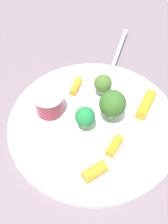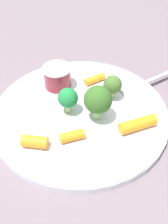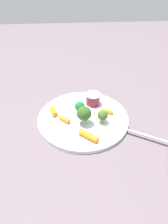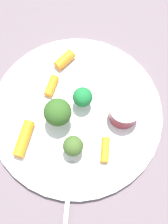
{
  "view_description": "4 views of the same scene",
  "coord_description": "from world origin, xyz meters",
  "px_view_note": "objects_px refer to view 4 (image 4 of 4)",
  "views": [
    {
      "loc": [
        0.25,
        -0.07,
        0.37
      ],
      "look_at": [
        -0.01,
        -0.01,
        0.02
      ],
      "focal_mm": 42.3,
      "sensor_mm": 36.0,
      "label": 1
    },
    {
      "loc": [
        0.27,
        0.15,
        0.31
      ],
      "look_at": [
        0.01,
        0.01,
        0.02
      ],
      "focal_mm": 42.45,
      "sensor_mm": 36.0,
      "label": 2
    },
    {
      "loc": [
        0.04,
        0.46,
        0.4
      ],
      "look_at": [
        -0.0,
        -0.01,
        0.02
      ],
      "focal_mm": 30.86,
      "sensor_mm": 36.0,
      "label": 3
    },
    {
      "loc": [
        -0.17,
        0.07,
        0.5
      ],
      "look_at": [
        -0.01,
        -0.01,
        0.02
      ],
      "focal_mm": 50.74,
      "sensor_mm": 36.0,
      "label": 4
    }
  ],
  "objects_px": {
    "plate": "(76,114)",
    "sauce_cup": "(124,111)",
    "carrot_stick_1": "(65,60)",
    "fork": "(66,221)",
    "carrot_stick_2": "(24,139)",
    "broccoli_floret_0": "(73,146)",
    "carrot_stick_0": "(51,86)",
    "carrot_stick_3": "(105,150)",
    "broccoli_floret_1": "(83,97)",
    "broccoli_floret_2": "(58,113)"
  },
  "relations": [
    {
      "from": "sauce_cup",
      "to": "carrot_stick_3",
      "type": "height_order",
      "value": "sauce_cup"
    },
    {
      "from": "broccoli_floret_0",
      "to": "broccoli_floret_2",
      "type": "bearing_deg",
      "value": -0.18
    },
    {
      "from": "broccoli_floret_1",
      "to": "carrot_stick_1",
      "type": "bearing_deg",
      "value": -3.76
    },
    {
      "from": "fork",
      "to": "broccoli_floret_0",
      "type": "bearing_deg",
      "value": -31.36
    },
    {
      "from": "plate",
      "to": "fork",
      "type": "distance_m",
      "value": 0.17
    },
    {
      "from": "carrot_stick_1",
      "to": "carrot_stick_3",
      "type": "bearing_deg",
      "value": 177.12
    },
    {
      "from": "broccoli_floret_0",
      "to": "carrot_stick_0",
      "type": "xyz_separation_m",
      "value": [
        0.11,
        -0.01,
        -0.02
      ]
    },
    {
      "from": "plate",
      "to": "broccoli_floret_1",
      "type": "xyz_separation_m",
      "value": [
        0.01,
        -0.02,
        0.03
      ]
    },
    {
      "from": "sauce_cup",
      "to": "carrot_stick_2",
      "type": "xyz_separation_m",
      "value": [
        0.03,
        0.16,
        -0.01
      ]
    },
    {
      "from": "carrot_stick_2",
      "to": "fork",
      "type": "bearing_deg",
      "value": -176.75
    },
    {
      "from": "plate",
      "to": "broccoli_floret_2",
      "type": "bearing_deg",
      "value": 93.26
    },
    {
      "from": "broccoli_floret_0",
      "to": "carrot_stick_0",
      "type": "height_order",
      "value": "broccoli_floret_0"
    },
    {
      "from": "plate",
      "to": "carrot_stick_1",
      "type": "height_order",
      "value": "carrot_stick_1"
    },
    {
      "from": "broccoli_floret_1",
      "to": "carrot_stick_0",
      "type": "height_order",
      "value": "broccoli_floret_1"
    },
    {
      "from": "broccoli_floret_1",
      "to": "carrot_stick_0",
      "type": "relative_size",
      "value": 1.22
    },
    {
      "from": "sauce_cup",
      "to": "carrot_stick_1",
      "type": "relative_size",
      "value": 1.35
    },
    {
      "from": "sauce_cup",
      "to": "fork",
      "type": "distance_m",
      "value": 0.19
    },
    {
      "from": "fork",
      "to": "carrot_stick_2",
      "type": "bearing_deg",
      "value": 3.25
    },
    {
      "from": "broccoli_floret_1",
      "to": "sauce_cup",
      "type": "bearing_deg",
      "value": -133.56
    },
    {
      "from": "broccoli_floret_1",
      "to": "carrot_stick_3",
      "type": "relative_size",
      "value": 1.13
    },
    {
      "from": "plate",
      "to": "fork",
      "type": "relative_size",
      "value": 1.74
    },
    {
      "from": "carrot_stick_1",
      "to": "carrot_stick_3",
      "type": "distance_m",
      "value": 0.17
    },
    {
      "from": "carrot_stick_1",
      "to": "fork",
      "type": "bearing_deg",
      "value": 155.76
    },
    {
      "from": "carrot_stick_3",
      "to": "broccoli_floret_2",
      "type": "bearing_deg",
      "value": 29.73
    },
    {
      "from": "sauce_cup",
      "to": "broccoli_floret_1",
      "type": "relative_size",
      "value": 1.13
    },
    {
      "from": "carrot_stick_3",
      "to": "broccoli_floret_1",
      "type": "bearing_deg",
      "value": -2.04
    },
    {
      "from": "carrot_stick_0",
      "to": "carrot_stick_1",
      "type": "bearing_deg",
      "value": -48.93
    },
    {
      "from": "carrot_stick_0",
      "to": "broccoli_floret_0",
      "type": "bearing_deg",
      "value": 173.82
    },
    {
      "from": "carrot_stick_1",
      "to": "carrot_stick_3",
      "type": "height_order",
      "value": "carrot_stick_1"
    },
    {
      "from": "sauce_cup",
      "to": "broccoli_floret_1",
      "type": "bearing_deg",
      "value": 46.44
    },
    {
      "from": "plate",
      "to": "sauce_cup",
      "type": "bearing_deg",
      "value": -119.89
    },
    {
      "from": "broccoli_floret_1",
      "to": "plate",
      "type": "bearing_deg",
      "value": 119.87
    },
    {
      "from": "broccoli_floret_2",
      "to": "fork",
      "type": "height_order",
      "value": "broccoli_floret_2"
    },
    {
      "from": "sauce_cup",
      "to": "carrot_stick_2",
      "type": "height_order",
      "value": "sauce_cup"
    },
    {
      "from": "sauce_cup",
      "to": "fork",
      "type": "relative_size",
      "value": 0.3
    },
    {
      "from": "carrot_stick_2",
      "to": "fork",
      "type": "height_order",
      "value": "carrot_stick_2"
    },
    {
      "from": "fork",
      "to": "broccoli_floret_1",
      "type": "bearing_deg",
      "value": -33.28
    },
    {
      "from": "broccoli_floret_2",
      "to": "carrot_stick_0",
      "type": "distance_m",
      "value": 0.07
    },
    {
      "from": "broccoli_floret_0",
      "to": "broccoli_floret_1",
      "type": "relative_size",
      "value": 0.95
    },
    {
      "from": "broccoli_floret_2",
      "to": "carrot_stick_3",
      "type": "xyz_separation_m",
      "value": [
        -0.08,
        -0.04,
        -0.03
      ]
    },
    {
      "from": "broccoli_floret_2",
      "to": "carrot_stick_3",
      "type": "relative_size",
      "value": 1.5
    },
    {
      "from": "broccoli_floret_1",
      "to": "broccoli_floret_0",
      "type": "bearing_deg",
      "value": 144.16
    },
    {
      "from": "broccoli_floret_0",
      "to": "carrot_stick_1",
      "type": "distance_m",
      "value": 0.16
    },
    {
      "from": "carrot_stick_3",
      "to": "fork",
      "type": "relative_size",
      "value": 0.24
    },
    {
      "from": "broccoli_floret_2",
      "to": "carrot_stick_2",
      "type": "distance_m",
      "value": 0.07
    },
    {
      "from": "carrot_stick_1",
      "to": "fork",
      "type": "height_order",
      "value": "carrot_stick_1"
    },
    {
      "from": "broccoli_floret_1",
      "to": "carrot_stick_1",
      "type": "relative_size",
      "value": 1.2
    },
    {
      "from": "carrot_stick_3",
      "to": "plate",
      "type": "bearing_deg",
      "value": 9.62
    },
    {
      "from": "carrot_stick_3",
      "to": "fork",
      "type": "xyz_separation_m",
      "value": [
        -0.07,
        0.1,
        -0.01
      ]
    },
    {
      "from": "plate",
      "to": "broccoli_floret_2",
      "type": "relative_size",
      "value": 4.86
    }
  ]
}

